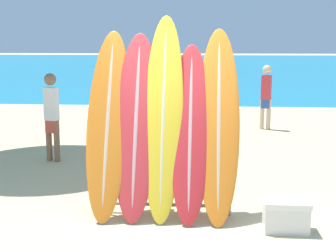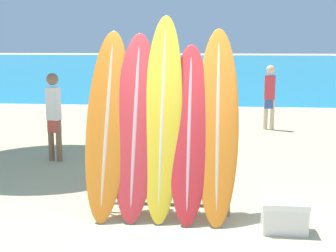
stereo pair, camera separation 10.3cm
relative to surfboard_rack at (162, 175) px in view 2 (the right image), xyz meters
name	(u,v)px [view 2 (the right image)]	position (x,y,z in m)	size (l,w,h in m)	color
ground_plane	(185,221)	(0.30, -0.21, -0.51)	(160.00, 160.00, 0.00)	#CCB789
ocean_water	(211,64)	(0.30, 38.80, -0.50)	(120.00, 60.00, 0.01)	teal
surfboard_rack	(162,175)	(0.00, 0.00, 0.00)	(1.69, 0.04, 0.94)	gray
surfboard_slot_0	(107,123)	(-0.68, 0.05, 0.63)	(0.53, 1.04, 2.27)	orange
surfboard_slot_1	(135,124)	(-0.33, 0.04, 0.61)	(0.54, 0.96, 2.24)	red
surfboard_slot_2	(162,115)	(0.00, 0.08, 0.72)	(0.48, 1.02, 2.46)	yellow
surfboard_slot_3	(189,132)	(0.33, 0.02, 0.54)	(0.48, 0.97, 2.10)	red
surfboard_slot_4	(218,123)	(0.67, 0.07, 0.64)	(0.51, 1.03, 2.29)	orange
person_near_water	(191,101)	(0.13, 4.66, 0.33)	(0.26, 0.25, 1.54)	#A87A5B
person_mid_beach	(270,95)	(1.97, 5.89, 0.35)	(0.26, 0.22, 1.56)	beige
person_far_left	(54,114)	(-2.20, 2.44, 0.35)	(0.26, 0.21, 1.57)	#846047
person_far_right	(171,83)	(-0.55, 7.38, 0.48)	(0.31, 0.30, 1.81)	tan
cooler_box	(284,216)	(1.43, -0.42, -0.32)	(0.51, 0.31, 0.36)	silver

